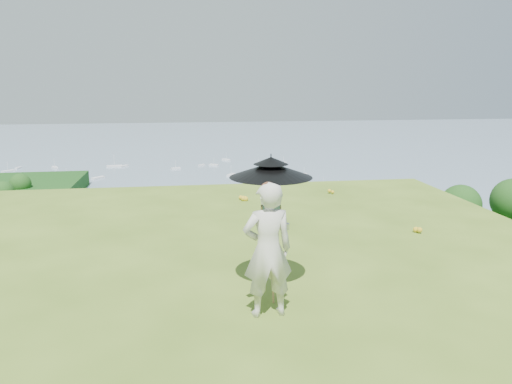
{
  "coord_description": "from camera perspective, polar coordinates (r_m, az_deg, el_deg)",
  "views": [
    {
      "loc": [
        -0.29,
        -7.78,
        3.04
      ],
      "look_at": [
        1.04,
        1.28,
        1.01
      ],
      "focal_mm": 35.0,
      "sensor_mm": 36.0,
      "label": 1
    }
  ],
  "objects": [
    {
      "name": "painter",
      "position": [
        6.51,
        1.35,
        -6.66
      ],
      "size": [
        0.7,
        0.49,
        1.81
      ],
      "primitive_type": "imported",
      "rotation": [
        0.0,
        0.0,
        3.24
      ],
      "color": "beige",
      "rests_on": "ground"
    },
    {
      "name": "moored_boats",
      "position": [
        173.15,
        -12.21,
        0.0
      ],
      "size": [
        140.0,
        140.0,
        0.7
      ],
      "primitive_type": null,
      "color": "silver",
      "rests_on": "bay_water"
    },
    {
      "name": "field_easel",
      "position": [
        7.14,
        1.69,
        -6.33
      ],
      "size": [
        0.59,
        0.59,
        1.47
      ],
      "primitive_type": null,
      "rotation": [
        0.0,
        0.0,
        -0.06
      ],
      "color": "olive",
      "rests_on": "ground"
    },
    {
      "name": "painter_cap",
      "position": [
        6.28,
        1.39,
        0.71
      ],
      "size": [
        0.22,
        0.26,
        0.1
      ],
      "primitive_type": null,
      "rotation": [
        0.0,
        0.0,
        -0.14
      ],
      "color": "pink",
      "rests_on": "painter"
    },
    {
      "name": "shoreline_tier",
      "position": [
        91.52,
        -7.57,
        -12.84
      ],
      "size": [
        170.0,
        28.0,
        8.0
      ],
      "primitive_type": "cube",
      "color": "slate",
      "rests_on": "bay_water"
    },
    {
      "name": "wildflowers",
      "position": [
        8.57,
        -5.96,
        -7.92
      ],
      "size": [
        10.0,
        10.5,
        0.12
      ],
      "primitive_type": null,
      "color": "gold",
      "rests_on": "ground"
    },
    {
      "name": "bay_water",
      "position": [
        250.53,
        -8.23,
        3.89
      ],
      "size": [
        700.0,
        700.0,
        0.0
      ],
      "primitive_type": "plane",
      "color": "#7597A7",
      "rests_on": "ground"
    },
    {
      "name": "ground",
      "position": [
        8.35,
        -5.87,
        -8.9
      ],
      "size": [
        14.0,
        14.0,
        0.0
      ],
      "primitive_type": "plane",
      "color": "#4D6D1F",
      "rests_on": "ground"
    },
    {
      "name": "slope_trees",
      "position": [
        46.43,
        -7.47,
        -10.46
      ],
      "size": [
        110.0,
        50.0,
        6.0
      ],
      "primitive_type": null,
      "color": "#1A4314",
      "rests_on": "forest_slope"
    },
    {
      "name": "sun_umbrella",
      "position": [
        6.93,
        1.7,
        0.86
      ],
      "size": [
        1.26,
        1.26,
        0.86
      ],
      "primitive_type": null,
      "rotation": [
        0.0,
        0.0,
        -0.09
      ],
      "color": "black",
      "rests_on": "field_easel"
    },
    {
      "name": "harbor_town",
      "position": [
        88.94,
        -7.69,
        -9.06
      ],
      "size": [
        110.0,
        22.0,
        5.0
      ],
      "primitive_type": null,
      "color": "white",
      "rests_on": "shoreline_tier"
    }
  ]
}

